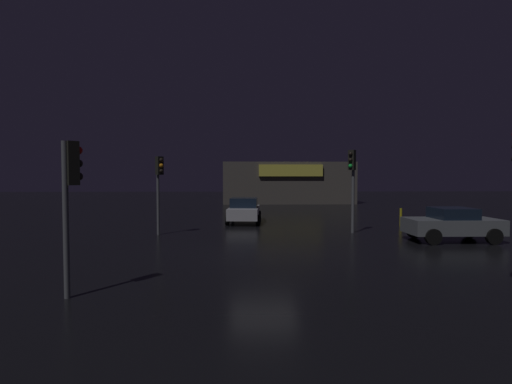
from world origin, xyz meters
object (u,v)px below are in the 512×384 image
Objects in this scene: car_far at (244,210)px; car_near at (452,224)px; store_building at (285,182)px; traffic_signal_cross_right at (352,175)px; traffic_signal_opposite at (70,185)px; traffic_signal_cross_left at (159,179)px.

car_near is at bearing -37.79° from car_far.
store_building is 3.51× the size of car_near.
traffic_signal_cross_right is 1.06× the size of car_near.
traffic_signal_cross_right reaches higher than traffic_signal_opposite.
traffic_signal_cross_right is (0.65, -25.01, 0.74)m from store_building.
store_building is 27.99m from car_near.
traffic_signal_cross_left is (-0.04, 9.81, 0.10)m from traffic_signal_opposite.
store_building is 26.90m from traffic_signal_cross_left.
traffic_signal_opposite is (-9.06, -35.12, 0.46)m from store_building.
car_far is at bearing 74.19° from traffic_signal_opposite.
car_far is at bearing -103.47° from store_building.
car_far is (4.18, 14.77, -1.91)m from traffic_signal_opposite.
traffic_signal_cross_left is 0.91× the size of car_far.
car_near is at bearing 29.10° from traffic_signal_opposite.
traffic_signal_cross_left is at bearing 90.23° from traffic_signal_opposite.
traffic_signal_cross_left reaches higher than car_far.
car_near is 0.94× the size of car_far.
traffic_signal_opposite is 0.96× the size of traffic_signal_cross_left.
store_building is at bearing 75.54° from traffic_signal_opposite.
traffic_signal_opposite is 0.94× the size of car_near.
car_near is (13.56, -2.28, -2.02)m from traffic_signal_cross_left.
traffic_signal_opposite is at bearing -105.81° from car_far.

